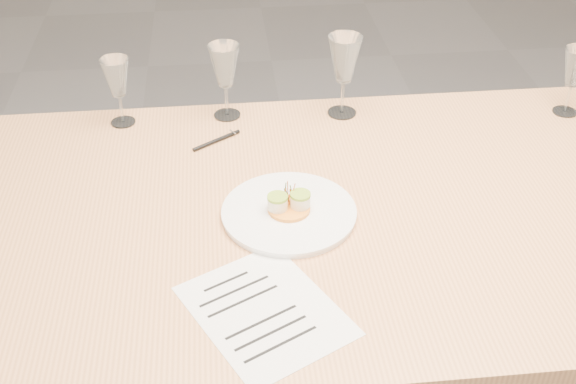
{
  "coord_description": "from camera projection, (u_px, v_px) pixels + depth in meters",
  "views": [
    {
      "loc": [
        -0.28,
        -1.27,
        1.72
      ],
      "look_at": [
        -0.15,
        -0.0,
        0.8
      ],
      "focal_mm": 45.0,
      "sensor_mm": 36.0,
      "label": 1
    }
  ],
  "objects": [
    {
      "name": "wine_glass_2",
      "position": [
        344.0,
        61.0,
        1.86
      ],
      "size": [
        0.09,
        0.09,
        0.22
      ],
      "color": "white",
      "rests_on": "dining_table"
    },
    {
      "name": "dining_table",
      "position": [
        354.0,
        229.0,
        1.65
      ],
      "size": [
        2.4,
        1.0,
        0.75
      ],
      "color": "#E29D62",
      "rests_on": "ground"
    },
    {
      "name": "wine_glass_0",
      "position": [
        117.0,
        79.0,
        1.83
      ],
      "size": [
        0.07,
        0.07,
        0.18
      ],
      "color": "white",
      "rests_on": "dining_table"
    },
    {
      "name": "wine_glass_1",
      "position": [
        225.0,
        67.0,
        1.86
      ],
      "size": [
        0.08,
        0.08,
        0.2
      ],
      "color": "white",
      "rests_on": "dining_table"
    },
    {
      "name": "wine_glass_3",
      "position": [
        575.0,
        69.0,
        1.88
      ],
      "size": [
        0.07,
        0.07,
        0.19
      ],
      "color": "white",
      "rests_on": "dining_table"
    },
    {
      "name": "ballpoint_pen",
      "position": [
        217.0,
        140.0,
        1.83
      ],
      "size": [
        0.12,
        0.09,
        0.01
      ],
      "rotation": [
        0.0,
        0.0,
        0.59
      ],
      "color": "black",
      "rests_on": "dining_table"
    },
    {
      "name": "recipe_sheet",
      "position": [
        265.0,
        311.0,
        1.34
      ],
      "size": [
        0.35,
        0.38,
        0.0
      ],
      "rotation": [
        0.0,
        0.0,
        0.48
      ],
      "color": "white",
      "rests_on": "dining_table"
    },
    {
      "name": "dinner_plate",
      "position": [
        289.0,
        212.0,
        1.57
      ],
      "size": [
        0.3,
        0.3,
        0.08
      ],
      "rotation": [
        0.0,
        0.0,
        0.17
      ],
      "color": "white",
      "rests_on": "dining_table"
    }
  ]
}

